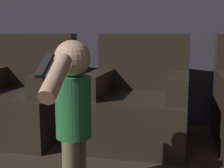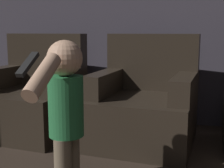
% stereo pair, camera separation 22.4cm
% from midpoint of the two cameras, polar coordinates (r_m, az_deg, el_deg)
% --- Properties ---
extents(wall_back, '(8.40, 0.05, 2.60)m').
position_cam_midpoint_polar(wall_back, '(3.42, 2.37, 14.94)').
color(wall_back, '#3D3842').
rests_on(wall_back, ground_plane).
extents(armchair_left, '(0.92, 0.92, 0.96)m').
position_cam_midpoint_polar(armchair_left, '(3.15, -18.10, -2.89)').
color(armchair_left, black).
rests_on(armchair_left, ground_plane).
extents(armchair_middle, '(0.92, 0.93, 0.96)m').
position_cam_midpoint_polar(armchair_middle, '(2.81, 2.54, -3.90)').
color(armchair_middle, black).
rests_on(armchair_middle, ground_plane).
extents(person_toddler, '(0.21, 0.63, 0.93)m').
position_cam_midpoint_polar(person_toddler, '(1.81, -10.71, -4.29)').
color(person_toddler, brown).
rests_on(person_toddler, ground_plane).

